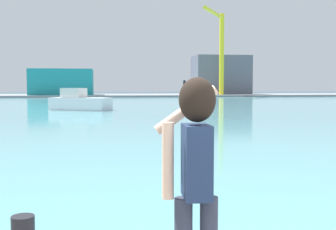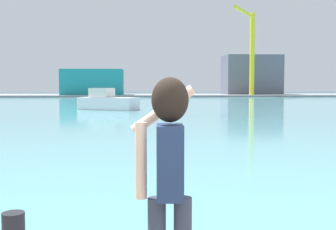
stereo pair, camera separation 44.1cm
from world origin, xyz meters
name	(u,v)px [view 1 (the left image)]	position (x,y,z in m)	size (l,w,h in m)	color
ground_plane	(119,104)	(0.00, 50.00, 0.00)	(220.00, 220.00, 0.00)	#334751
harbor_water	(119,104)	(0.00, 52.00, 0.01)	(140.00, 100.00, 0.02)	#599EA8
far_shore_dock	(114,95)	(0.00, 92.00, 0.19)	(140.00, 20.00, 0.39)	gray
person_photographer	(195,166)	(-0.74, 0.68, 1.65)	(0.53, 0.55, 1.74)	#2D3342
boat_moored	(79,102)	(-3.98, 37.87, 0.77)	(5.95, 4.51, 2.04)	white
warehouse_left	(62,82)	(-10.72, 88.91, 3.05)	(12.63, 8.77, 5.32)	teal
warehouse_right	(221,75)	(24.50, 93.53, 4.75)	(12.42, 8.59, 8.73)	slate
port_crane	(220,44)	(21.65, 83.92, 10.90)	(7.02, 11.67, 16.92)	yellow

